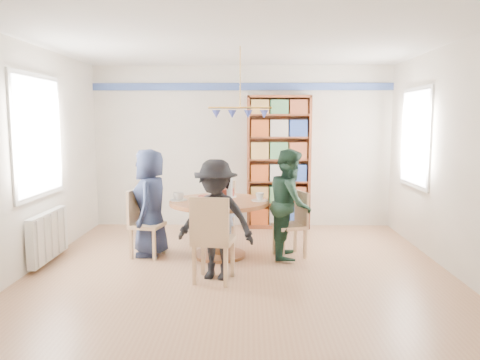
{
  "coord_description": "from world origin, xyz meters",
  "views": [
    {
      "loc": [
        0.11,
        -5.41,
        1.79
      ],
      "look_at": [
        0.0,
        0.4,
        1.05
      ],
      "focal_mm": 35.0,
      "sensor_mm": 36.0,
      "label": 1
    }
  ],
  "objects_px": {
    "radiator": "(48,236)",
    "chair_left": "(142,220)",
    "person_right": "(290,204)",
    "person_far": "(222,202)",
    "chair_near": "(212,236)",
    "person_near": "(216,220)",
    "bookshelf": "(278,164)",
    "chair_far": "(221,206)",
    "dining_table": "(219,215)",
    "person_left": "(150,203)",
    "chair_right": "(295,221)"
  },
  "relations": [
    {
      "from": "radiator",
      "to": "chair_left",
      "type": "height_order",
      "value": "chair_left"
    },
    {
      "from": "person_far",
      "to": "bookshelf",
      "type": "distance_m",
      "value": 1.32
    },
    {
      "from": "radiator",
      "to": "dining_table",
      "type": "xyz_separation_m",
      "value": [
        2.14,
        0.33,
        0.21
      ]
    },
    {
      "from": "radiator",
      "to": "chair_near",
      "type": "xyz_separation_m",
      "value": [
        2.12,
        -0.71,
        0.19
      ]
    },
    {
      "from": "person_far",
      "to": "bookshelf",
      "type": "relative_size",
      "value": 0.52
    },
    {
      "from": "dining_table",
      "to": "chair_near",
      "type": "height_order",
      "value": "chair_near"
    },
    {
      "from": "dining_table",
      "to": "chair_right",
      "type": "xyz_separation_m",
      "value": [
        1.0,
        0.04,
        -0.08
      ]
    },
    {
      "from": "radiator",
      "to": "chair_right",
      "type": "distance_m",
      "value": 3.16
    },
    {
      "from": "chair_far",
      "to": "person_far",
      "type": "height_order",
      "value": "person_far"
    },
    {
      "from": "chair_near",
      "to": "person_near",
      "type": "distance_m",
      "value": 0.22
    },
    {
      "from": "chair_far",
      "to": "person_near",
      "type": "distance_m",
      "value": 1.93
    },
    {
      "from": "chair_left",
      "to": "person_right",
      "type": "bearing_deg",
      "value": 0.27
    },
    {
      "from": "radiator",
      "to": "chair_far",
      "type": "xyz_separation_m",
      "value": [
        2.11,
        1.37,
        0.13
      ]
    },
    {
      "from": "person_far",
      "to": "person_left",
      "type": "bearing_deg",
      "value": 34.28
    },
    {
      "from": "person_right",
      "to": "person_far",
      "type": "bearing_deg",
      "value": 52.53
    },
    {
      "from": "chair_near",
      "to": "person_far",
      "type": "bearing_deg",
      "value": 89.97
    },
    {
      "from": "chair_near",
      "to": "person_left",
      "type": "relative_size",
      "value": 0.69
    },
    {
      "from": "person_left",
      "to": "bookshelf",
      "type": "bearing_deg",
      "value": 132.02
    },
    {
      "from": "person_near",
      "to": "chair_right",
      "type": "bearing_deg",
      "value": 56.93
    },
    {
      "from": "person_far",
      "to": "person_near",
      "type": "relative_size",
      "value": 0.83
    },
    {
      "from": "chair_left",
      "to": "person_near",
      "type": "relative_size",
      "value": 0.65
    },
    {
      "from": "chair_far",
      "to": "chair_near",
      "type": "distance_m",
      "value": 2.09
    },
    {
      "from": "chair_right",
      "to": "person_left",
      "type": "distance_m",
      "value": 1.93
    },
    {
      "from": "chair_near",
      "to": "person_right",
      "type": "bearing_deg",
      "value": 47.45
    },
    {
      "from": "chair_far",
      "to": "chair_near",
      "type": "relative_size",
      "value": 0.89
    },
    {
      "from": "chair_right",
      "to": "chair_near",
      "type": "bearing_deg",
      "value": -133.17
    },
    {
      "from": "chair_far",
      "to": "chair_left",
      "type": "bearing_deg",
      "value": -132.94
    },
    {
      "from": "dining_table",
      "to": "person_near",
      "type": "xyz_separation_m",
      "value": [
        0.02,
        -0.88,
        0.12
      ]
    },
    {
      "from": "chair_left",
      "to": "chair_near",
      "type": "relative_size",
      "value": 0.91
    },
    {
      "from": "person_left",
      "to": "person_far",
      "type": "distance_m",
      "value": 1.24
    },
    {
      "from": "person_right",
      "to": "bookshelf",
      "type": "distance_m",
      "value": 1.76
    },
    {
      "from": "dining_table",
      "to": "person_right",
      "type": "height_order",
      "value": "person_right"
    },
    {
      "from": "chair_right",
      "to": "chair_far",
      "type": "relative_size",
      "value": 0.99
    },
    {
      "from": "bookshelf",
      "to": "chair_far",
      "type": "bearing_deg",
      "value": -143.73
    },
    {
      "from": "chair_right",
      "to": "radiator",
      "type": "bearing_deg",
      "value": -173.39
    },
    {
      "from": "radiator",
      "to": "dining_table",
      "type": "relative_size",
      "value": 0.77
    },
    {
      "from": "chair_left",
      "to": "chair_right",
      "type": "relative_size",
      "value": 1.04
    },
    {
      "from": "person_right",
      "to": "dining_table",
      "type": "bearing_deg",
      "value": 95.58
    },
    {
      "from": "dining_table",
      "to": "chair_right",
      "type": "distance_m",
      "value": 1.0
    },
    {
      "from": "chair_far",
      "to": "person_far",
      "type": "distance_m",
      "value": 0.18
    },
    {
      "from": "person_near",
      "to": "bookshelf",
      "type": "relative_size",
      "value": 0.62
    },
    {
      "from": "person_far",
      "to": "chair_far",
      "type": "bearing_deg",
      "value": -91.98
    },
    {
      "from": "chair_right",
      "to": "person_far",
      "type": "bearing_deg",
      "value": 139.73
    },
    {
      "from": "person_near",
      "to": "person_right",
      "type": "bearing_deg",
      "value": 57.38
    },
    {
      "from": "chair_right",
      "to": "chair_far",
      "type": "distance_m",
      "value": 1.44
    },
    {
      "from": "dining_table",
      "to": "bookshelf",
      "type": "height_order",
      "value": "bookshelf"
    },
    {
      "from": "chair_near",
      "to": "person_right",
      "type": "distance_m",
      "value": 1.41
    },
    {
      "from": "person_left",
      "to": "person_near",
      "type": "relative_size",
      "value": 1.04
    },
    {
      "from": "person_left",
      "to": "dining_table",
      "type": "bearing_deg",
      "value": 86.2
    },
    {
      "from": "person_right",
      "to": "chair_near",
      "type": "bearing_deg",
      "value": 143.58
    }
  ]
}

